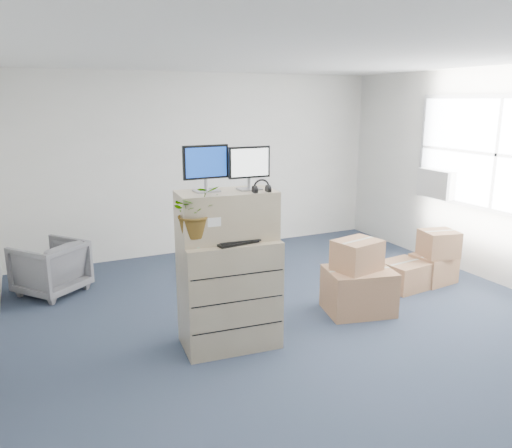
# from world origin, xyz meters

# --- Properties ---
(ground) EXTENTS (7.00, 7.00, 0.00)m
(ground) POSITION_xyz_m (0.00, 0.00, 0.00)
(ground) COLOR #253342
(ground) RESTS_ON ground
(wall_back) EXTENTS (6.00, 0.02, 2.80)m
(wall_back) POSITION_xyz_m (0.00, 3.51, 1.40)
(wall_back) COLOR silver
(wall_back) RESTS_ON ground
(window) EXTENTS (0.07, 2.72, 1.52)m
(window) POSITION_xyz_m (2.96, 0.50, 1.70)
(window) COLOR gray
(window) RESTS_ON wall_right
(ac_unit) EXTENTS (0.24, 0.60, 0.40)m
(ac_unit) POSITION_xyz_m (2.87, 1.40, 1.20)
(ac_unit) COLOR silver
(ac_unit) RESTS_ON wall_right
(filing_cabinet_lower) EXTENTS (0.97, 0.65, 1.08)m
(filing_cabinet_lower) POSITION_xyz_m (-0.88, 0.28, 0.54)
(filing_cabinet_lower) COLOR tan
(filing_cabinet_lower) RESTS_ON ground
(filing_cabinet_upper) EXTENTS (0.96, 0.54, 0.46)m
(filing_cabinet_upper) POSITION_xyz_m (-0.87, 0.33, 1.32)
(filing_cabinet_upper) COLOR tan
(filing_cabinet_upper) RESTS_ON filing_cabinet_lower
(monitor_left) EXTENTS (0.44, 0.17, 0.44)m
(monitor_left) POSITION_xyz_m (-1.05, 0.38, 1.79)
(monitor_left) COLOR #99999E
(monitor_left) RESTS_ON filing_cabinet_upper
(monitor_right) EXTENTS (0.42, 0.16, 0.41)m
(monitor_right) POSITION_xyz_m (-0.64, 0.31, 1.78)
(monitor_right) COLOR #99999E
(monitor_right) RESTS_ON filing_cabinet_upper
(headphones) EXTENTS (0.16, 0.03, 0.16)m
(headphones) POSITION_xyz_m (-0.60, 0.13, 1.59)
(headphones) COLOR black
(headphones) RESTS_ON filing_cabinet_upper
(keyboard) EXTENTS (0.47, 0.25, 0.02)m
(keyboard) POSITION_xyz_m (-0.84, 0.14, 1.09)
(keyboard) COLOR black
(keyboard) RESTS_ON filing_cabinet_lower
(mouse) EXTENTS (0.12, 0.10, 0.04)m
(mouse) POSITION_xyz_m (-0.54, 0.17, 1.10)
(mouse) COLOR silver
(mouse) RESTS_ON filing_cabinet_lower
(water_bottle) EXTENTS (0.08, 0.08, 0.27)m
(water_bottle) POSITION_xyz_m (-0.82, 0.36, 1.22)
(water_bottle) COLOR gray
(water_bottle) RESTS_ON filing_cabinet_lower
(phone_dock) EXTENTS (0.06, 0.05, 0.13)m
(phone_dock) POSITION_xyz_m (-0.88, 0.30, 1.13)
(phone_dock) COLOR silver
(phone_dock) RESTS_ON filing_cabinet_lower
(external_drive) EXTENTS (0.23, 0.20, 0.06)m
(external_drive) POSITION_xyz_m (-0.49, 0.39, 1.11)
(external_drive) COLOR black
(external_drive) RESTS_ON filing_cabinet_lower
(tissue_box) EXTENTS (0.28, 0.20, 0.10)m
(tissue_box) POSITION_xyz_m (-0.56, 0.38, 1.19)
(tissue_box) COLOR #418EDF
(tissue_box) RESTS_ON external_drive
(potted_plant) EXTENTS (0.50, 0.54, 0.46)m
(potted_plant) POSITION_xyz_m (-1.22, 0.23, 1.34)
(potted_plant) COLOR #9BB28F
(potted_plant) RESTS_ON filing_cabinet_lower
(office_chair) EXTENTS (0.98, 0.97, 0.74)m
(office_chair) POSITION_xyz_m (-2.40, 2.49, 0.37)
(office_chair) COLOR #58585D
(office_chair) RESTS_ON ground
(cardboard_boxes) EXTENTS (2.21, 0.99, 0.86)m
(cardboard_boxes) POSITION_xyz_m (1.35, 0.53, 0.32)
(cardboard_boxes) COLOR #9F6F4C
(cardboard_boxes) RESTS_ON ground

